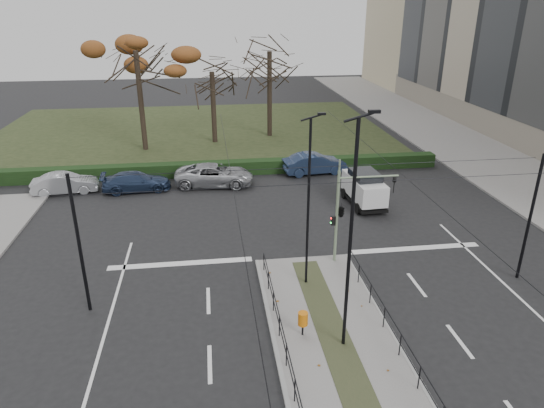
{
  "coord_description": "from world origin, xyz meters",
  "views": [
    {
      "loc": [
        -4.33,
        -15.85,
        11.82
      ],
      "look_at": [
        -1.44,
        5.69,
        2.8
      ],
      "focal_mm": 32.0,
      "sensor_mm": 36.0,
      "label": 1
    }
  ],
  "objects": [
    {
      "name": "ground",
      "position": [
        0.0,
        0.0,
        0.0
      ],
      "size": [
        140.0,
        140.0,
        0.0
      ],
      "primitive_type": "plane",
      "color": "black",
      "rests_on": "ground"
    },
    {
      "name": "bare_tree_center",
      "position": [
        1.5,
        29.23,
        7.25
      ],
      "size": [
        6.28,
        6.28,
        10.26
      ],
      "color": "black",
      "rests_on": "park"
    },
    {
      "name": "rust_tree",
      "position": [
        -9.8,
        25.95,
        8.28
      ],
      "size": [
        8.38,
        8.38,
        10.77
      ],
      "color": "black",
      "rests_on": "park"
    },
    {
      "name": "streetlamp_median_far",
      "position": [
        -0.28,
        2.67,
        4.06
      ],
      "size": [
        0.64,
        0.13,
        7.71
      ],
      "color": "black",
      "rests_on": "median_island"
    },
    {
      "name": "median_island",
      "position": [
        0.0,
        -2.5,
        0.07
      ],
      "size": [
        4.4,
        15.0,
        0.14
      ],
      "primitive_type": "cube",
      "color": "slate",
      "rests_on": "ground"
    },
    {
      "name": "hedge",
      "position": [
        -6.0,
        18.6,
        0.5
      ],
      "size": [
        38.0,
        1.0,
        1.0
      ],
      "primitive_type": "cube",
      "color": "black",
      "rests_on": "ground"
    },
    {
      "name": "sidewalk_east",
      "position": [
        18.0,
        22.0,
        0.07
      ],
      "size": [
        8.0,
        90.0,
        0.14
      ],
      "primitive_type": "cube",
      "color": "slate",
      "rests_on": "ground"
    },
    {
      "name": "bare_tree_near",
      "position": [
        -3.76,
        27.65,
        5.86
      ],
      "size": [
        5.57,
        5.57,
        8.28
      ],
      "color": "black",
      "rests_on": "park"
    },
    {
      "name": "parked_car_third",
      "position": [
        -9.34,
        15.96,
        0.66
      ],
      "size": [
        4.67,
        2.22,
        1.32
      ],
      "primitive_type": "imported",
      "rotation": [
        0.0,
        0.0,
        1.65
      ],
      "color": "#21304E",
      "rests_on": "ground"
    },
    {
      "name": "park",
      "position": [
        -6.0,
        32.0,
        0.05
      ],
      "size": [
        38.0,
        26.0,
        0.1
      ],
      "primitive_type": "cube",
      "color": "black",
      "rests_on": "ground"
    },
    {
      "name": "median_railing",
      "position": [
        0.0,
        -2.6,
        0.98
      ],
      "size": [
        4.14,
        13.24,
        0.92
      ],
      "color": "black",
      "rests_on": "median_island"
    },
    {
      "name": "white_van",
      "position": [
        5.17,
        11.53,
        1.15
      ],
      "size": [
        2.05,
        4.09,
        2.2
      ],
      "color": "silver",
      "rests_on": "ground"
    },
    {
      "name": "parked_car_fourth",
      "position": [
        -4.06,
        16.35,
        0.75
      ],
      "size": [
        5.67,
        3.09,
        1.51
      ],
      "primitive_type": "imported",
      "rotation": [
        0.0,
        0.0,
        1.46
      ],
      "color": "#95979C",
      "rests_on": "ground"
    },
    {
      "name": "parked_car_fifth",
      "position": [
        3.41,
        17.91,
        0.78
      ],
      "size": [
        4.88,
        2.18,
        1.55
      ],
      "primitive_type": "imported",
      "rotation": [
        0.0,
        0.0,
        1.69
      ],
      "color": "#21304E",
      "rests_on": "ground"
    },
    {
      "name": "catenary",
      "position": [
        0.0,
        1.62,
        3.42
      ],
      "size": [
        20.0,
        34.0,
        6.0
      ],
      "color": "black",
      "rests_on": "ground"
    },
    {
      "name": "traffic_light",
      "position": [
        1.77,
        4.5,
        2.83
      ],
      "size": [
        3.15,
        1.81,
        4.63
      ],
      "color": "gray",
      "rests_on": "median_island"
    },
    {
      "name": "litter_bin",
      "position": [
        -1.16,
        -0.99,
        0.84
      ],
      "size": [
        0.38,
        0.38,
        0.98
      ],
      "color": "black",
      "rests_on": "median_island"
    },
    {
      "name": "streetlamp_median_near",
      "position": [
        0.26,
        -1.72,
        4.56
      ],
      "size": [
        0.73,
        0.15,
        8.69
      ],
      "color": "black",
      "rests_on": "median_island"
    },
    {
      "name": "parked_car_second",
      "position": [
        -14.01,
        16.14,
        0.69
      ],
      "size": [
        4.35,
        1.97,
        1.38
      ],
      "primitive_type": "imported",
      "rotation": [
        0.0,
        0.0,
        1.69
      ],
      "color": "#95979C",
      "rests_on": "ground"
    }
  ]
}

